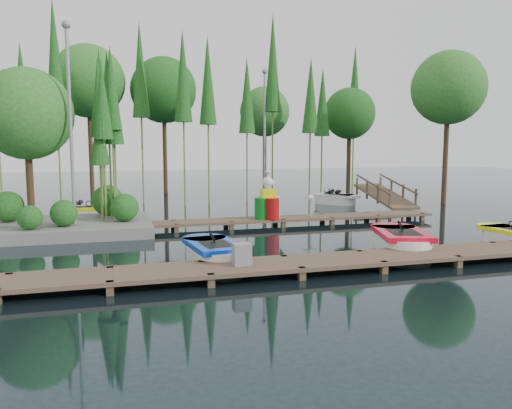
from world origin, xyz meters
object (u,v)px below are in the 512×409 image
object	(u,v)px
island	(49,143)
yellow_barrel	(273,208)
boat_red	(401,242)
utility_cabinet	(242,254)
boat_blue	(213,253)
boat_yellow_far	(87,213)
drum_cluster	(269,204)

from	to	relation	value
island	yellow_barrel	world-z (taller)	island
boat_red	utility_cabinet	distance (m)	5.44
island	yellow_barrel	size ratio (longest dim) A/B	8.44
yellow_barrel	boat_blue	bearing A→B (deg)	-122.16
boat_yellow_far	boat_blue	bearing A→B (deg)	-48.03
boat_blue	drum_cluster	world-z (taller)	drum_cluster
boat_blue	drum_cluster	size ratio (longest dim) A/B	1.49
boat_yellow_far	yellow_barrel	xyz separation A→B (m)	(7.04, -3.80, 0.44)
boat_yellow_far	island	bearing A→B (deg)	-88.00
utility_cabinet	drum_cluster	size ratio (longest dim) A/B	0.27
yellow_barrel	boat_yellow_far	bearing A→B (deg)	151.66
boat_yellow_far	yellow_barrel	size ratio (longest dim) A/B	3.14
utility_cabinet	drum_cluster	xyz separation A→B (m)	(2.82, 6.85, 0.30)
boat_blue	island	bearing A→B (deg)	119.89
island	boat_red	world-z (taller)	island
boat_yellow_far	yellow_barrel	distance (m)	8.02
drum_cluster	boat_blue	bearing A→B (deg)	-121.23
boat_yellow_far	drum_cluster	xyz separation A→B (m)	(6.83, -3.95, 0.59)
island	utility_cabinet	xyz separation A→B (m)	(5.02, -7.79, -2.63)
boat_red	yellow_barrel	xyz separation A→B (m)	(-2.19, 5.51, 0.41)
boat_red	boat_yellow_far	world-z (taller)	boat_yellow_far
utility_cabinet	boat_blue	bearing A→B (deg)	103.48
boat_yellow_far	boat_red	bearing A→B (deg)	-24.77
boat_red	island	bearing A→B (deg)	165.12
boat_yellow_far	utility_cabinet	distance (m)	11.52
island	boat_yellow_far	distance (m)	4.31
yellow_barrel	drum_cluster	bearing A→B (deg)	-144.80
boat_red	drum_cluster	bearing A→B (deg)	130.88
island	drum_cluster	size ratio (longest dim) A/B	3.59
utility_cabinet	yellow_barrel	distance (m)	7.63
utility_cabinet	yellow_barrel	bearing A→B (deg)	66.58
boat_blue	boat_yellow_far	size ratio (longest dim) A/B	1.12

